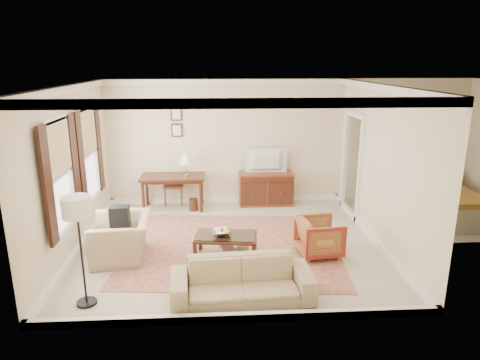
{
  "coord_description": "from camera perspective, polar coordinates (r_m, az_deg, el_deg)",
  "views": [
    {
      "loc": [
        -0.26,
        -7.34,
        3.3
      ],
      "look_at": [
        0.2,
        0.3,
        1.15
      ],
      "focal_mm": 32.0,
      "sensor_mm": 36.0,
      "label": 1
    }
  ],
  "objects": [
    {
      "name": "doorway",
      "position": [
        9.59,
        14.71,
        1.75
      ],
      "size": [
        0.1,
        1.12,
        2.25
      ],
      "primitive_type": null,
      "color": "white",
      "rests_on": "room_shell"
    },
    {
      "name": "tv",
      "position": [
        9.84,
        3.55,
        3.56
      ],
      "size": [
        0.93,
        0.54,
        0.12
      ],
      "primitive_type": "imported",
      "rotation": [
        0.0,
        0.0,
        3.14
      ],
      "color": "black",
      "rests_on": "sideboard"
    },
    {
      "name": "desk_lamp",
      "position": [
        9.67,
        -7.13,
        2.02
      ],
      "size": [
        0.32,
        0.32,
        0.5
      ],
      "primitive_type": null,
      "color": "silver",
      "rests_on": "writing_desk"
    },
    {
      "name": "fruit_bowl",
      "position": [
        7.33,
        -2.57,
        -6.87
      ],
      "size": [
        0.42,
        0.42,
        0.1
      ],
      "primitive_type": "imported",
      "color": "silver",
      "rests_on": "coffee_table"
    },
    {
      "name": "backpack",
      "position": [
        7.64,
        -15.75,
        -4.59
      ],
      "size": [
        0.33,
        0.38,
        0.4
      ],
      "primitive_type": "cube",
      "rotation": [
        0.0,
        0.0,
        -1.15
      ],
      "color": "black",
      "rests_on": "club_armchair"
    },
    {
      "name": "framed_prints",
      "position": [
        9.94,
        -8.46,
        7.66
      ],
      "size": [
        0.25,
        0.04,
        0.68
      ],
      "primitive_type": null,
      "color": "#492215",
      "rests_on": "room_shell"
    },
    {
      "name": "sideboard",
      "position": [
        10.08,
        3.46,
        -1.15
      ],
      "size": [
        1.25,
        0.48,
        0.77
      ],
      "primitive_type": "cube",
      "color": "brown",
      "rests_on": "room_shell"
    },
    {
      "name": "floor_lamp",
      "position": [
        6.06,
        -20.87,
        -4.41
      ],
      "size": [
        0.39,
        0.39,
        1.58
      ],
      "color": "black",
      "rests_on": "room_shell"
    },
    {
      "name": "writing_desk",
      "position": [
        9.79,
        -8.95,
        -0.06
      ],
      "size": [
        1.43,
        0.72,
        0.78
      ],
      "color": "#492215",
      "rests_on": "room_shell"
    },
    {
      "name": "annex_bedroom",
      "position": [
        10.17,
        24.61,
        -2.71
      ],
      "size": [
        3.0,
        2.7,
        2.9
      ],
      "color": "beige",
      "rests_on": "ground"
    },
    {
      "name": "room_shell",
      "position": [
        7.39,
        -1.43,
        9.24
      ],
      "size": [
        5.51,
        5.01,
        2.91
      ],
      "color": "beige",
      "rests_on": "ground"
    },
    {
      "name": "rug",
      "position": [
        7.92,
        -1.04,
        -8.9
      ],
      "size": [
        4.04,
        3.55,
        0.01
      ],
      "primitive_type": "cube",
      "rotation": [
        0.0,
        0.0,
        -0.08
      ],
      "color": "maroon",
      "rests_on": "room_shell"
    },
    {
      "name": "desk_chair",
      "position": [
        10.17,
        -8.84,
        -0.34
      ],
      "size": [
        0.48,
        0.48,
        1.05
      ],
      "primitive_type": null,
      "rotation": [
        0.0,
        0.0,
        -0.06
      ],
      "color": "brown",
      "rests_on": "room_shell"
    },
    {
      "name": "club_armchair",
      "position": [
        7.62,
        -15.59,
        -6.62
      ],
      "size": [
        0.81,
        1.16,
        0.96
      ],
      "primitive_type": "imported",
      "rotation": [
        0.0,
        0.0,
        -1.48
      ],
      "color": "tan",
      "rests_on": "room_shell"
    },
    {
      "name": "sofa",
      "position": [
        6.16,
        0.29,
        -12.5
      ],
      "size": [
        2.03,
        0.71,
        0.78
      ],
      "primitive_type": "imported",
      "rotation": [
        0.0,
        0.0,
        0.06
      ],
      "color": "tan",
      "rests_on": "room_shell"
    },
    {
      "name": "striped_armchair",
      "position": [
        7.61,
        10.54,
        -7.26
      ],
      "size": [
        0.74,
        0.78,
        0.73
      ],
      "primitive_type": "imported",
      "rotation": [
        0.0,
        0.0,
        1.69
      ],
      "color": "maroon",
      "rests_on": "room_shell"
    },
    {
      "name": "window_rear",
      "position": [
        8.77,
        -19.55,
        3.27
      ],
      "size": [
        0.12,
        1.56,
        1.8
      ],
      "primitive_type": null,
      "color": "#CCB284",
      "rests_on": "room_shell"
    },
    {
      "name": "coffee_table",
      "position": [
        7.37,
        -1.89,
        -8.05
      ],
      "size": [
        1.11,
        0.74,
        0.44
      ],
      "rotation": [
        0.0,
        0.0,
        -0.13
      ],
      "color": "#492215",
      "rests_on": "room_shell"
    },
    {
      "name": "window_front",
      "position": [
        7.29,
        -22.89,
        0.53
      ],
      "size": [
        0.12,
        1.56,
        1.8
      ],
      "primitive_type": null,
      "color": "#CCB284",
      "rests_on": "room_shell"
    },
    {
      "name": "book_b",
      "position": [
        7.41,
        -0.52,
        -9.31
      ],
      "size": [
        0.28,
        0.07,
        0.38
      ],
      "primitive_type": "imported",
      "rotation": [
        0.0,
        0.0,
        -0.14
      ],
      "color": "brown",
      "rests_on": "coffee_table"
    },
    {
      "name": "book_a",
      "position": [
        7.45,
        -2.42,
        -9.14
      ],
      "size": [
        0.27,
        0.14,
        0.38
      ],
      "primitive_type": "imported",
      "rotation": [
        0.0,
        0.0,
        0.38
      ],
      "color": "brown",
      "rests_on": "coffee_table"
    }
  ]
}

